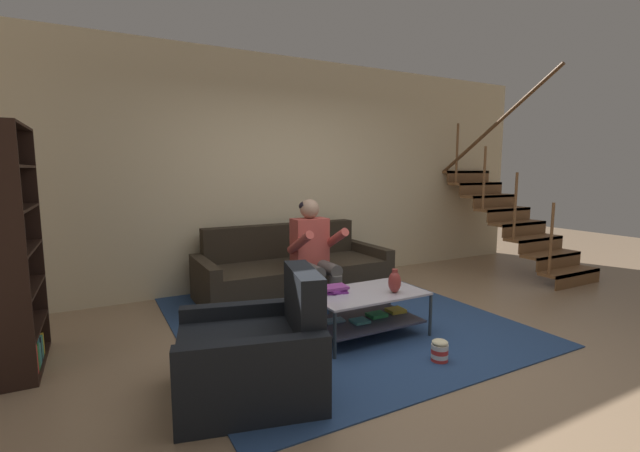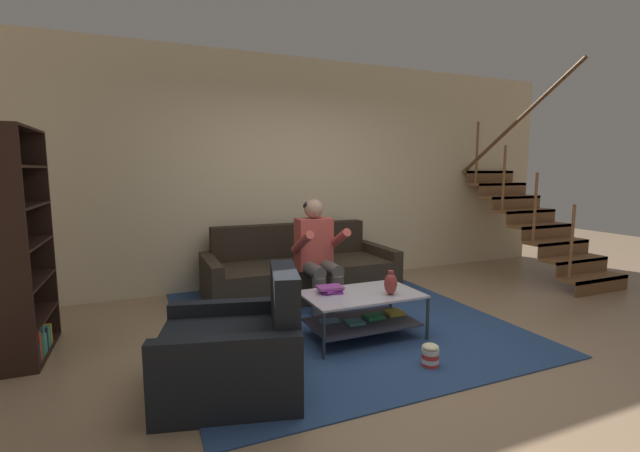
{
  "view_description": "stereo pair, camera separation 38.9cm",
  "coord_description": "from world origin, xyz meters",
  "px_view_note": "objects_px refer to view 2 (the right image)",
  "views": [
    {
      "loc": [
        -2.18,
        -2.7,
        1.48
      ],
      "look_at": [
        -0.21,
        0.92,
        0.94
      ],
      "focal_mm": 24.0,
      "sensor_mm": 36.0,
      "label": 1
    },
    {
      "loc": [
        -1.83,
        -2.87,
        1.48
      ],
      "look_at": [
        -0.21,
        0.92,
        0.94
      ],
      "focal_mm": 24.0,
      "sensor_mm": 36.0,
      "label": 2
    }
  ],
  "objects_px": {
    "book_stack": "(330,289)",
    "armchair": "(236,353)",
    "coffee_table": "(362,308)",
    "popcorn_tub": "(430,355)",
    "person_seated_center": "(318,250)",
    "couch": "(300,272)",
    "vase": "(391,283)",
    "bookshelf": "(14,265)"
  },
  "relations": [
    {
      "from": "bookshelf",
      "to": "armchair",
      "type": "distance_m",
      "value": 1.96
    },
    {
      "from": "couch",
      "to": "coffee_table",
      "type": "bearing_deg",
      "value": -88.42
    },
    {
      "from": "bookshelf",
      "to": "armchair",
      "type": "height_order",
      "value": "bookshelf"
    },
    {
      "from": "couch",
      "to": "person_seated_center",
      "type": "xyz_separation_m",
      "value": [
        0.0,
        -0.55,
        0.37
      ]
    },
    {
      "from": "vase",
      "to": "popcorn_tub",
      "type": "height_order",
      "value": "vase"
    },
    {
      "from": "couch",
      "to": "book_stack",
      "type": "distance_m",
      "value": 1.38
    },
    {
      "from": "person_seated_center",
      "to": "coffee_table",
      "type": "height_order",
      "value": "person_seated_center"
    },
    {
      "from": "book_stack",
      "to": "bookshelf",
      "type": "relative_size",
      "value": 0.13
    },
    {
      "from": "bookshelf",
      "to": "vase",
      "type": "bearing_deg",
      "value": -16.37
    },
    {
      "from": "person_seated_center",
      "to": "book_stack",
      "type": "relative_size",
      "value": 4.84
    },
    {
      "from": "armchair",
      "to": "coffee_table",
      "type": "bearing_deg",
      "value": 22.0
    },
    {
      "from": "couch",
      "to": "vase",
      "type": "bearing_deg",
      "value": -81.47
    },
    {
      "from": "couch",
      "to": "popcorn_tub",
      "type": "bearing_deg",
      "value": -83.88
    },
    {
      "from": "coffee_table",
      "to": "popcorn_tub",
      "type": "xyz_separation_m",
      "value": [
        0.19,
        -0.72,
        -0.17
      ]
    },
    {
      "from": "popcorn_tub",
      "to": "person_seated_center",
      "type": "bearing_deg",
      "value": 98.16
    },
    {
      "from": "person_seated_center",
      "to": "couch",
      "type": "bearing_deg",
      "value": 90.0
    },
    {
      "from": "popcorn_tub",
      "to": "armchair",
      "type": "bearing_deg",
      "value": 171.32
    },
    {
      "from": "book_stack",
      "to": "armchair",
      "type": "xyz_separation_m",
      "value": [
        -0.98,
        -0.62,
        -0.17
      ]
    },
    {
      "from": "book_stack",
      "to": "popcorn_tub",
      "type": "height_order",
      "value": "book_stack"
    },
    {
      "from": "book_stack",
      "to": "armchair",
      "type": "height_order",
      "value": "armchair"
    },
    {
      "from": "person_seated_center",
      "to": "coffee_table",
      "type": "bearing_deg",
      "value": -87.48
    },
    {
      "from": "couch",
      "to": "armchair",
      "type": "relative_size",
      "value": 2.09
    },
    {
      "from": "bookshelf",
      "to": "person_seated_center",
      "type": "bearing_deg",
      "value": 4.56
    },
    {
      "from": "popcorn_tub",
      "to": "coffee_table",
      "type": "bearing_deg",
      "value": 105.2
    },
    {
      "from": "couch",
      "to": "bookshelf",
      "type": "height_order",
      "value": "bookshelf"
    },
    {
      "from": "person_seated_center",
      "to": "armchair",
      "type": "bearing_deg",
      "value": -129.97
    },
    {
      "from": "coffee_table",
      "to": "vase",
      "type": "height_order",
      "value": "vase"
    },
    {
      "from": "book_stack",
      "to": "armchair",
      "type": "bearing_deg",
      "value": -147.53
    },
    {
      "from": "couch",
      "to": "person_seated_center",
      "type": "height_order",
      "value": "person_seated_center"
    },
    {
      "from": "book_stack",
      "to": "armchair",
      "type": "relative_size",
      "value": 0.23
    },
    {
      "from": "popcorn_tub",
      "to": "vase",
      "type": "bearing_deg",
      "value": 89.29
    },
    {
      "from": "bookshelf",
      "to": "popcorn_tub",
      "type": "xyz_separation_m",
      "value": [
        2.89,
        -1.43,
        -0.66
      ]
    },
    {
      "from": "couch",
      "to": "bookshelf",
      "type": "distance_m",
      "value": 2.8
    },
    {
      "from": "coffee_table",
      "to": "book_stack",
      "type": "distance_m",
      "value": 0.33
    },
    {
      "from": "vase",
      "to": "armchair",
      "type": "xyz_separation_m",
      "value": [
        -1.44,
        -0.36,
        -0.23
      ]
    },
    {
      "from": "book_stack",
      "to": "bookshelf",
      "type": "bearing_deg",
      "value": 166.42
    },
    {
      "from": "person_seated_center",
      "to": "book_stack",
      "type": "distance_m",
      "value": 0.85
    },
    {
      "from": "couch",
      "to": "popcorn_tub",
      "type": "distance_m",
      "value": 2.22
    },
    {
      "from": "coffee_table",
      "to": "book_stack",
      "type": "relative_size",
      "value": 4.2
    },
    {
      "from": "person_seated_center",
      "to": "coffee_table",
      "type": "distance_m",
      "value": 1.0
    },
    {
      "from": "coffee_table",
      "to": "vase",
      "type": "xyz_separation_m",
      "value": [
        0.2,
        -0.14,
        0.24
      ]
    },
    {
      "from": "couch",
      "to": "armchair",
      "type": "bearing_deg",
      "value": -121.09
    }
  ]
}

